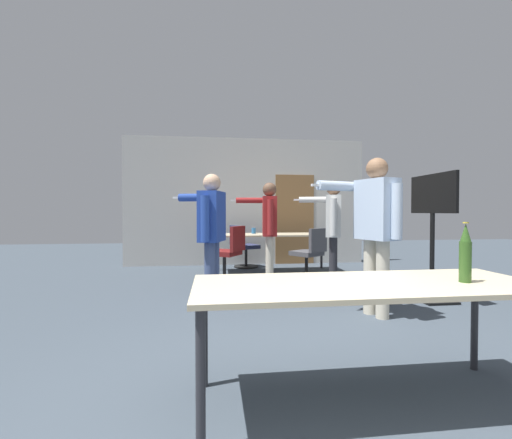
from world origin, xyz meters
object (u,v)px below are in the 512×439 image
object	(u,v)px
office_chair_far_right	(228,255)
beer_bottle	(465,254)
office_chair_mid_tucked	(310,255)
person_center_tall	(376,221)
office_chair_side_rolled	(243,248)
person_right_polo	(332,223)
tv_screen	(433,224)
person_left_plaid	(269,223)
person_far_watching	(211,226)
drink_cup	(254,231)

from	to	relation	value
office_chair_far_right	beer_bottle	size ratio (longest dim) A/B	2.54
office_chair_mid_tucked	office_chair_far_right	bearing A→B (deg)	151.46
person_center_tall	beer_bottle	xyz separation A→B (m)	(-0.28, -1.76, -0.16)
office_chair_side_rolled	beer_bottle	world-z (taller)	beer_bottle
person_center_tall	person_right_polo	bearing A→B (deg)	-17.01
office_chair_side_rolled	person_right_polo	bearing A→B (deg)	5.80
person_right_polo	office_chair_far_right	xyz separation A→B (m)	(-1.58, 0.69, -0.56)
person_right_polo	office_chair_mid_tucked	xyz separation A→B (m)	(-0.11, 0.85, -0.60)
office_chair_side_rolled	office_chair_far_right	xyz separation A→B (m)	(-0.38, -1.50, 0.04)
office_chair_side_rolled	office_chair_mid_tucked	xyz separation A→B (m)	(1.09, -1.35, -0.00)
tv_screen	office_chair_mid_tucked	world-z (taller)	tv_screen
person_right_polo	office_chair_mid_tucked	distance (m)	1.05
office_chair_mid_tucked	person_left_plaid	bearing A→B (deg)	176.59
office_chair_far_right	office_chair_mid_tucked	world-z (taller)	office_chair_far_right
tv_screen	person_far_watching	distance (m)	2.98
person_far_watching	office_chair_far_right	distance (m)	1.50
person_right_polo	office_chair_far_right	size ratio (longest dim) A/B	1.75
tv_screen	person_left_plaid	world-z (taller)	tv_screen
tv_screen	office_chair_far_right	xyz separation A→B (m)	(-2.69, 1.52, -0.57)
person_right_polo	office_chair_mid_tucked	bearing A→B (deg)	27.52
tv_screen	person_right_polo	bearing A→B (deg)	-126.67
person_right_polo	drink_cup	bearing A→B (deg)	50.20
office_chair_far_right	beer_bottle	xyz separation A→B (m)	(1.31, -3.86, 0.48)
person_right_polo	office_chair_side_rolled	size ratio (longest dim) A/B	1.85
office_chair_mid_tucked	person_far_watching	bearing A→B (deg)	-173.71
person_right_polo	person_center_tall	world-z (taller)	person_center_tall
office_chair_far_right	office_chair_mid_tucked	size ratio (longest dim) A/B	1.06
beer_bottle	drink_cup	size ratio (longest dim) A/B	3.31
person_center_tall	drink_cup	world-z (taller)	person_center_tall
office_chair_far_right	office_chair_mid_tucked	distance (m)	1.48
beer_bottle	drink_cup	xyz separation A→B (m)	(-0.75, 4.92, -0.12)
tv_screen	drink_cup	world-z (taller)	tv_screen
person_center_tall	office_chair_side_rolled	bearing A→B (deg)	1.26
person_far_watching	person_left_plaid	distance (m)	1.37
office_chair_far_right	office_chair_mid_tucked	xyz separation A→B (m)	(1.47, 0.16, -0.04)
person_far_watching	office_chair_far_right	size ratio (longest dim) A/B	1.76
person_center_tall	office_chair_mid_tucked	world-z (taller)	person_center_tall
person_right_polo	office_chair_side_rolled	distance (m)	2.58
office_chair_far_right	office_chair_side_rolled	bearing A→B (deg)	17.88
person_left_plaid	beer_bottle	size ratio (longest dim) A/B	4.44
person_left_plaid	tv_screen	bearing A→B (deg)	-113.49
person_left_plaid	drink_cup	size ratio (longest dim) A/B	14.67
tv_screen	office_chair_mid_tucked	bearing A→B (deg)	-143.92
person_left_plaid	person_center_tall	world-z (taller)	person_center_tall
drink_cup	person_left_plaid	bearing A→B (deg)	-86.81
person_left_plaid	person_right_polo	distance (m)	1.01
person_left_plaid	office_chair_mid_tucked	xyz separation A→B (m)	(0.83, 0.51, -0.60)
person_far_watching	person_right_polo	bearing A→B (deg)	-53.43
person_left_plaid	drink_cup	xyz separation A→B (m)	(-0.08, 1.41, -0.20)
person_far_watching	office_chair_mid_tucked	size ratio (longest dim) A/B	1.86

